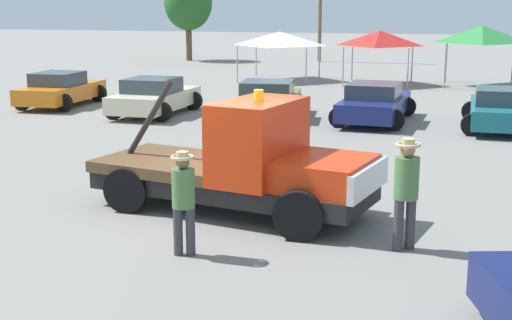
{
  "coord_description": "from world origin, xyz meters",
  "views": [
    {
      "loc": [
        4.06,
        -12.74,
        4.0
      ],
      "look_at": [
        0.5,
        0.0,
        1.05
      ],
      "focal_mm": 50.0,
      "sensor_mm": 36.0,
      "label": 1
    }
  ],
  "objects_px": {
    "person_at_hood": "(183,195)",
    "canopy_tent_white": "(280,39)",
    "parked_car_navy": "(375,103)",
    "tow_truck": "(247,166)",
    "tree_left": "(188,2)",
    "parked_car_cream": "(154,97)",
    "person_near_truck": "(406,185)",
    "canopy_tent_red": "(380,38)",
    "canopy_tent_green": "(482,34)",
    "parked_car_teal": "(501,110)",
    "parked_car_orange": "(61,89)",
    "parked_car_olive": "(268,100)"
  },
  "relations": [
    {
      "from": "person_near_truck",
      "to": "parked_car_olive",
      "type": "height_order",
      "value": "person_near_truck"
    },
    {
      "from": "parked_car_olive",
      "to": "canopy_tent_green",
      "type": "distance_m",
      "value": 14.37
    },
    {
      "from": "tow_truck",
      "to": "person_at_hood",
      "type": "relative_size",
      "value": 3.41
    },
    {
      "from": "person_near_truck",
      "to": "tow_truck",
      "type": "bearing_deg",
      "value": 33.66
    },
    {
      "from": "person_near_truck",
      "to": "person_at_hood",
      "type": "bearing_deg",
      "value": 76.06
    },
    {
      "from": "parked_car_navy",
      "to": "parked_car_teal",
      "type": "xyz_separation_m",
      "value": [
        4.05,
        -0.43,
        -0.0
      ]
    },
    {
      "from": "person_near_truck",
      "to": "parked_car_orange",
      "type": "distance_m",
      "value": 19.38
    },
    {
      "from": "parked_car_orange",
      "to": "parked_car_olive",
      "type": "relative_size",
      "value": 0.95
    },
    {
      "from": "canopy_tent_green",
      "to": "tow_truck",
      "type": "bearing_deg",
      "value": -101.72
    },
    {
      "from": "parked_car_cream",
      "to": "parked_car_navy",
      "type": "xyz_separation_m",
      "value": [
        7.82,
        0.53,
        0.0
      ]
    },
    {
      "from": "person_at_hood",
      "to": "parked_car_navy",
      "type": "bearing_deg",
      "value": 161.43
    },
    {
      "from": "canopy_tent_green",
      "to": "parked_car_orange",
      "type": "bearing_deg",
      "value": -144.43
    },
    {
      "from": "tow_truck",
      "to": "tree_left",
      "type": "xyz_separation_m",
      "value": [
        -14.15,
        34.02,
        3.0
      ]
    },
    {
      "from": "person_near_truck",
      "to": "canopy_tent_green",
      "type": "bearing_deg",
      "value": -37.75
    },
    {
      "from": "parked_car_teal",
      "to": "canopy_tent_red",
      "type": "relative_size",
      "value": 1.37
    },
    {
      "from": "parked_car_olive",
      "to": "canopy_tent_red",
      "type": "bearing_deg",
      "value": -19.66
    },
    {
      "from": "parked_car_cream",
      "to": "parked_car_olive",
      "type": "xyz_separation_m",
      "value": [
        4.18,
        0.21,
        0.0
      ]
    },
    {
      "from": "parked_car_navy",
      "to": "parked_car_teal",
      "type": "distance_m",
      "value": 4.07
    },
    {
      "from": "parked_car_navy",
      "to": "canopy_tent_green",
      "type": "bearing_deg",
      "value": -14.01
    },
    {
      "from": "canopy_tent_red",
      "to": "parked_car_navy",
      "type": "bearing_deg",
      "value": -84.54
    },
    {
      "from": "tow_truck",
      "to": "parked_car_olive",
      "type": "relative_size",
      "value": 1.29
    },
    {
      "from": "parked_car_teal",
      "to": "canopy_tent_red",
      "type": "bearing_deg",
      "value": 24.2
    },
    {
      "from": "person_at_hood",
      "to": "tree_left",
      "type": "relative_size",
      "value": 0.29
    },
    {
      "from": "parked_car_olive",
      "to": "person_near_truck",
      "type": "bearing_deg",
      "value": -163.05
    },
    {
      "from": "tow_truck",
      "to": "person_near_truck",
      "type": "bearing_deg",
      "value": -10.93
    },
    {
      "from": "parked_car_orange",
      "to": "parked_car_cream",
      "type": "distance_m",
      "value": 4.53
    },
    {
      "from": "tow_truck",
      "to": "parked_car_olive",
      "type": "xyz_separation_m",
      "value": [
        -2.49,
        11.11,
        -0.29
      ]
    },
    {
      "from": "tow_truck",
      "to": "parked_car_orange",
      "type": "height_order",
      "value": "tow_truck"
    },
    {
      "from": "tree_left",
      "to": "person_at_hood",
      "type": "bearing_deg",
      "value": -69.25
    },
    {
      "from": "parked_car_navy",
      "to": "parked_car_orange",
      "type": "bearing_deg",
      "value": 90.82
    },
    {
      "from": "parked_car_orange",
      "to": "canopy_tent_white",
      "type": "xyz_separation_m",
      "value": [
        6.01,
        11.39,
        1.49
      ]
    },
    {
      "from": "parked_car_navy",
      "to": "tow_truck",
      "type": "bearing_deg",
      "value": 177.47
    },
    {
      "from": "parked_car_cream",
      "to": "tow_truck",
      "type": "bearing_deg",
      "value": -147.55
    },
    {
      "from": "canopy_tent_white",
      "to": "tow_truck",
      "type": "bearing_deg",
      "value": -77.74
    },
    {
      "from": "parked_car_orange",
      "to": "canopy_tent_green",
      "type": "xyz_separation_m",
      "value": [
        15.92,
        11.39,
        1.83
      ]
    },
    {
      "from": "parked_car_navy",
      "to": "person_near_truck",
      "type": "bearing_deg",
      "value": -168.21
    },
    {
      "from": "person_near_truck",
      "to": "canopy_tent_red",
      "type": "relative_size",
      "value": 0.6
    },
    {
      "from": "tree_left",
      "to": "parked_car_teal",
      "type": "bearing_deg",
      "value": -49.95
    },
    {
      "from": "parked_car_orange",
      "to": "parked_car_cream",
      "type": "xyz_separation_m",
      "value": [
        4.41,
        -1.04,
        0.0
      ]
    },
    {
      "from": "person_at_hood",
      "to": "canopy_tent_white",
      "type": "relative_size",
      "value": 0.48
    },
    {
      "from": "tow_truck",
      "to": "person_at_hood",
      "type": "distance_m",
      "value": 2.52
    },
    {
      "from": "parked_car_navy",
      "to": "canopy_tent_white",
      "type": "xyz_separation_m",
      "value": [
        -6.22,
        11.9,
        1.49
      ]
    },
    {
      "from": "person_at_hood",
      "to": "tree_left",
      "type": "distance_m",
      "value": 39.16
    },
    {
      "from": "canopy_tent_white",
      "to": "canopy_tent_green",
      "type": "bearing_deg",
      "value": -0.01
    },
    {
      "from": "canopy_tent_white",
      "to": "canopy_tent_red",
      "type": "relative_size",
      "value": 1.16
    },
    {
      "from": "tow_truck",
      "to": "canopy_tent_red",
      "type": "relative_size",
      "value": 1.88
    },
    {
      "from": "person_at_hood",
      "to": "canopy_tent_green",
      "type": "xyz_separation_m",
      "value": [
        5.16,
        25.83,
        1.47
      ]
    },
    {
      "from": "tree_left",
      "to": "parked_car_navy",
      "type": "bearing_deg",
      "value": -55.89
    },
    {
      "from": "person_at_hood",
      "to": "canopy_tent_white",
      "type": "height_order",
      "value": "canopy_tent_white"
    },
    {
      "from": "canopy_tent_green",
      "to": "canopy_tent_red",
      "type": "bearing_deg",
      "value": -172.63
    }
  ]
}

